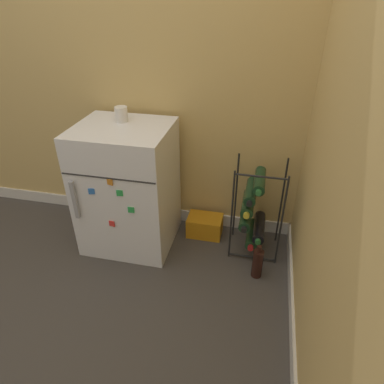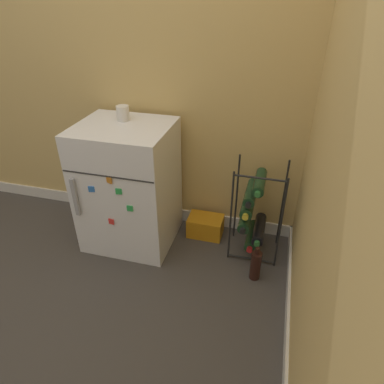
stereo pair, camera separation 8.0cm
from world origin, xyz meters
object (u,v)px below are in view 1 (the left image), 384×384
Objects in this scene: fridge_top_cup at (121,114)px; wine_rack at (253,211)px; mini_fridge at (128,188)px; loose_bottle_floor at (257,263)px; soda_box at (205,226)px.

wine_rack is at bearing -1.19° from fridge_top_cup.
mini_fridge is at bearing -71.25° from fridge_top_cup.
fridge_top_cup is 0.39× the size of loose_bottle_floor.
mini_fridge is 0.61m from soda_box.
loose_bottle_floor reaches higher than soda_box.
soda_box is at bearing 164.97° from wine_rack.
fridge_top_cup reaches higher than loose_bottle_floor.
mini_fridge is at bearing 168.21° from loose_bottle_floor.
fridge_top_cup reaches higher than mini_fridge.
loose_bottle_floor is (0.86, -0.18, -0.31)m from mini_fridge.
mini_fridge reaches higher than soda_box.
mini_fridge is 3.43× the size of soda_box.
mini_fridge is at bearing -175.11° from wine_rack.
mini_fridge is 0.46m from fridge_top_cup.
mini_fridge is 9.13× the size of fridge_top_cup.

